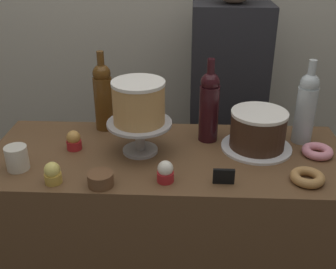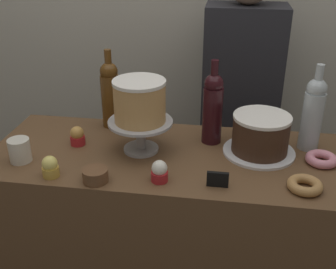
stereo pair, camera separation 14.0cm
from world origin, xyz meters
name	(u,v)px [view 2 (the right image)]	position (x,y,z in m)	size (l,w,h in m)	color
back_wall	(193,15)	(0.00, 0.84, 1.30)	(6.00, 0.05, 2.60)	#BCB7A8
display_counter	(168,253)	(0.00, 0.00, 0.47)	(1.33, 0.54, 0.95)	brown
cake_stand_pedestal	(141,130)	(-0.10, 0.01, 1.03)	(0.24, 0.24, 0.12)	#B2B2B7
white_layer_cake	(140,101)	(-0.10, 0.01, 1.15)	(0.19, 0.19, 0.15)	tan
silver_serving_platter	(259,152)	(0.33, 0.06, 0.95)	(0.26, 0.26, 0.01)	white
chocolate_round_cake	(261,133)	(0.33, 0.06, 1.03)	(0.21, 0.21, 0.14)	#3D2619
wine_bottle_dark_red	(213,107)	(0.15, 0.13, 1.09)	(0.08, 0.08, 0.33)	black
wine_bottle_clear	(313,113)	(0.51, 0.13, 1.09)	(0.08, 0.08, 0.33)	#B2BCC1
wine_bottle_amber	(110,93)	(-0.27, 0.21, 1.09)	(0.08, 0.08, 0.33)	#5B3814
cupcake_vanilla	(160,172)	(0.00, -0.18, 0.98)	(0.06, 0.06, 0.07)	red
cupcake_caramel	(77,136)	(-0.35, 0.02, 0.98)	(0.06, 0.06, 0.07)	red
cupcake_lemon	(50,167)	(-0.36, -0.21, 0.98)	(0.06, 0.06, 0.07)	gold
donut_maple	(305,185)	(0.46, -0.17, 0.96)	(0.11, 0.11, 0.03)	#B27F47
donut_pink	(322,159)	(0.55, 0.02, 0.96)	(0.11, 0.11, 0.03)	pink
cookie_stack	(95,175)	(-0.21, -0.22, 0.97)	(0.08, 0.08, 0.04)	brown
price_sign_chalkboard	(218,179)	(0.19, -0.19, 0.97)	(0.07, 0.01, 0.05)	black
coffee_cup_ceramic	(20,150)	(-0.51, -0.13, 0.99)	(0.08, 0.08, 0.09)	silver
barista_figure	(238,122)	(0.26, 0.57, 0.84)	(0.36, 0.22, 1.60)	black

